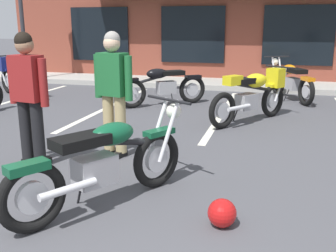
# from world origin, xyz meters

# --- Properties ---
(ground_plane) EXTENTS (80.00, 80.00, 0.00)m
(ground_plane) POSITION_xyz_m (0.00, 3.54, 0.00)
(ground_plane) COLOR #47474C
(sidewalk_kerb) EXTENTS (22.00, 1.80, 0.14)m
(sidewalk_kerb) POSITION_xyz_m (0.00, 10.90, 0.07)
(sidewalk_kerb) COLOR #A8A59E
(sidewalk_kerb) RESTS_ON ground_plane
(brick_storefront_building) EXTENTS (15.53, 7.11, 3.57)m
(brick_storefront_building) POSITION_xyz_m (0.00, 14.69, 1.79)
(brick_storefront_building) COLOR brown
(brick_storefront_building) RESTS_ON ground_plane
(painted_stall_lines) EXTENTS (10.07, 4.80, 0.01)m
(painted_stall_lines) POSITION_xyz_m (-0.00, 7.30, 0.00)
(painted_stall_lines) COLOR silver
(painted_stall_lines) RESTS_ON ground_plane
(motorcycle_foreground_classic) EXTENTS (1.33, 1.88, 0.98)m
(motorcycle_foreground_classic) POSITION_xyz_m (-0.55, 2.66, 0.46)
(motorcycle_foreground_classic) COLOR black
(motorcycle_foreground_classic) RESTS_ON ground_plane
(motorcycle_black_cruiser) EXTENTS (1.77, 1.51, 0.98)m
(motorcycle_black_cruiser) POSITION_xyz_m (-1.40, 7.64, 0.46)
(motorcycle_black_cruiser) COLOR black
(motorcycle_black_cruiser) RESTS_ON ground_plane
(motorcycle_silver_naked) EXTENTS (1.42, 1.83, 0.98)m
(motorcycle_silver_naked) POSITION_xyz_m (0.63, 6.67, 0.53)
(motorcycle_silver_naked) COLOR black
(motorcycle_silver_naked) RESTS_ON ground_plane
(motorcycle_orange_scrambler) EXTENTS (1.17, 1.97, 0.98)m
(motorcycle_orange_scrambler) POSITION_xyz_m (1.37, 9.14, 0.46)
(motorcycle_orange_scrambler) COLOR black
(motorcycle_orange_scrambler) RESTS_ON ground_plane
(motorcycle_cream_vintage) EXTENTS (1.87, 1.34, 0.98)m
(motorcycle_cream_vintage) POSITION_xyz_m (-5.25, 7.86, 0.53)
(motorcycle_cream_vintage) COLOR black
(motorcycle_cream_vintage) RESTS_ON ground_plane
(person_in_shorts_foreground) EXTENTS (0.61, 0.35, 1.68)m
(person_in_shorts_foreground) POSITION_xyz_m (-1.06, 4.15, 0.95)
(person_in_shorts_foreground) COLOR black
(person_in_shorts_foreground) RESTS_ON ground_plane
(person_near_building) EXTENTS (0.61, 0.32, 1.68)m
(person_near_building) POSITION_xyz_m (-1.92, 3.51, 0.95)
(person_near_building) COLOR black
(person_near_building) RESTS_ON ground_plane
(helmet_on_pavement) EXTENTS (0.26, 0.26, 0.26)m
(helmet_on_pavement) POSITION_xyz_m (0.63, 2.54, 0.13)
(helmet_on_pavement) COLOR #B71414
(helmet_on_pavement) RESTS_ON ground_plane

